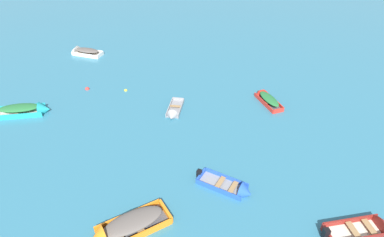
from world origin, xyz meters
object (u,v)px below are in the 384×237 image
rowboat_maroon_far_left (370,228)px  rowboat_white_outer_left (82,51)px  rowboat_turquoise_near_left (29,110)px  rowboat_red_far_right (266,97)px  rowboat_orange_distant_center (120,230)px  rowboat_blue_foreground_center (236,189)px  mooring_buoy_midfield (87,89)px  mooring_buoy_central (126,91)px  rowboat_grey_back_row_left (173,113)px

rowboat_maroon_far_left → rowboat_white_outer_left: bearing=145.2°
rowboat_white_outer_left → rowboat_turquoise_near_left: bearing=-84.0°
rowboat_red_far_right → rowboat_maroon_far_left: (5.93, -12.47, -0.07)m
rowboat_orange_distant_center → rowboat_white_outer_left: rowboat_orange_distant_center is taller
rowboat_orange_distant_center → rowboat_maroon_far_left: rowboat_orange_distant_center is taller
rowboat_red_far_right → rowboat_white_outer_left: size_ratio=0.92×
rowboat_blue_foreground_center → mooring_buoy_midfield: (-14.65, 9.64, -0.16)m
rowboat_white_outer_left → rowboat_maroon_far_left: size_ratio=0.95×
rowboat_red_far_right → rowboat_orange_distant_center: bearing=-114.9°
rowboat_maroon_far_left → mooring_buoy_central: 21.77m
rowboat_orange_distant_center → rowboat_blue_foreground_center: rowboat_orange_distant_center is taller
rowboat_maroon_far_left → mooring_buoy_central: rowboat_maroon_far_left is taller
rowboat_grey_back_row_left → mooring_buoy_midfield: bearing=164.9°
rowboat_white_outer_left → rowboat_blue_foreground_center: (18.70, -16.75, -0.15)m
rowboat_orange_distant_center → rowboat_maroon_far_left: bearing=12.9°
rowboat_white_outer_left → rowboat_blue_foreground_center: 25.10m
rowboat_maroon_far_left → mooring_buoy_central: (-18.48, 11.52, -0.22)m
rowboat_grey_back_row_left → rowboat_red_far_right: rowboat_red_far_right is taller
rowboat_blue_foreground_center → mooring_buoy_central: (-11.10, 10.14, -0.16)m
rowboat_turquoise_near_left → rowboat_white_outer_left: bearing=96.0°
mooring_buoy_central → mooring_buoy_midfield: bearing=-172.1°
rowboat_grey_back_row_left → mooring_buoy_central: (-5.25, 2.86, -0.15)m
rowboat_white_outer_left → rowboat_orange_distant_center: bearing=-58.5°
mooring_buoy_midfield → rowboat_turquoise_near_left: bearing=-121.2°
rowboat_white_outer_left → rowboat_maroon_far_left: 31.76m
rowboat_white_outer_left → mooring_buoy_midfield: 8.18m
rowboat_red_far_right → rowboat_orange_distant_center: (-7.20, -15.49, 0.05)m
rowboat_red_far_right → rowboat_maroon_far_left: bearing=-64.6°
rowboat_white_outer_left → rowboat_maroon_far_left: (26.08, -18.12, -0.10)m
rowboat_blue_foreground_center → rowboat_red_far_right: bearing=82.6°
rowboat_red_far_right → mooring_buoy_midfield: (-16.10, -1.45, -0.29)m
rowboat_red_far_right → rowboat_maroon_far_left: 13.81m
mooring_buoy_central → rowboat_maroon_far_left: bearing=-31.9°
rowboat_orange_distant_center → rowboat_turquoise_near_left: bearing=141.3°
rowboat_maroon_far_left → mooring_buoy_central: bearing=148.1°
rowboat_orange_distant_center → mooring_buoy_central: rowboat_orange_distant_center is taller
rowboat_turquoise_near_left → rowboat_maroon_far_left: (24.84, -6.38, -0.14)m
rowboat_turquoise_near_left → mooring_buoy_central: bearing=38.9°
rowboat_white_outer_left → rowboat_red_far_right: bearing=-15.7°
rowboat_grey_back_row_left → rowboat_white_outer_left: bearing=143.6°
rowboat_grey_back_row_left → mooring_buoy_central: 5.98m
rowboat_red_far_right → mooring_buoy_midfield: bearing=-174.8°
rowboat_turquoise_near_left → mooring_buoy_central: 8.19m
rowboat_orange_distant_center → rowboat_turquoise_near_left: size_ratio=0.98×
rowboat_red_far_right → mooring_buoy_central: 12.58m
rowboat_maroon_far_left → rowboat_blue_foreground_center: bearing=169.4°
rowboat_turquoise_near_left → mooring_buoy_midfield: (2.81, 4.64, -0.36)m
mooring_buoy_midfield → rowboat_blue_foreground_center: bearing=-33.4°
rowboat_red_far_right → rowboat_white_outer_left: 20.93m
rowboat_grey_back_row_left → rowboat_maroon_far_left: 15.80m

